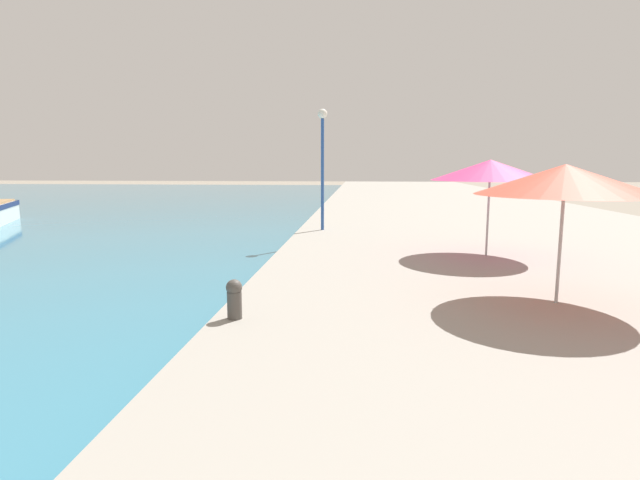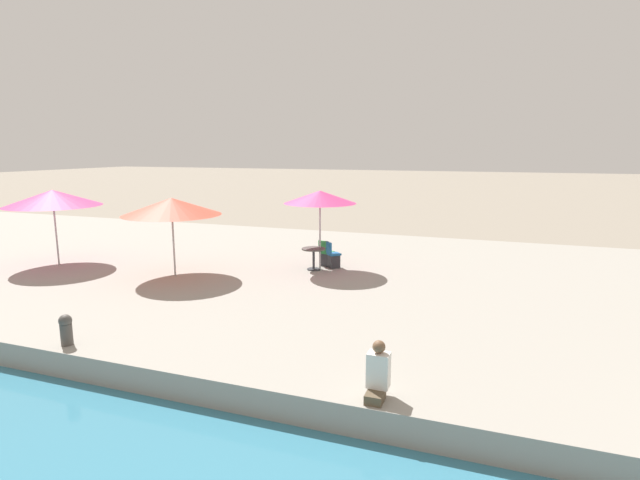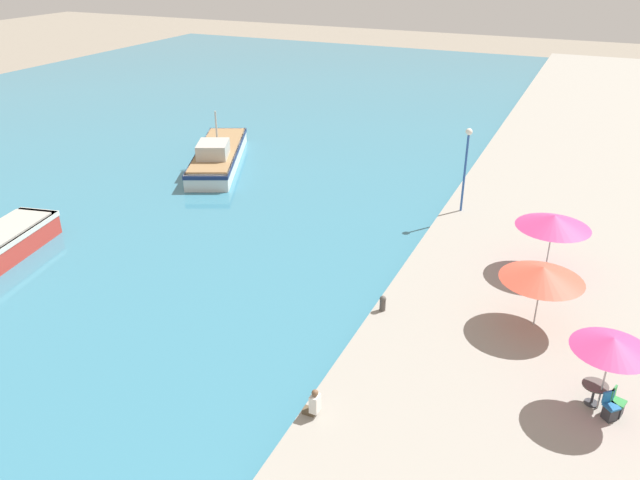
{
  "view_description": "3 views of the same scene",
  "coord_description": "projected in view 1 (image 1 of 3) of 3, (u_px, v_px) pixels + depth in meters",
  "views": [
    {
      "loc": [
        2.43,
        6.57,
        3.08
      ],
      "look_at": [
        1.5,
        17.72,
        1.39
      ],
      "focal_mm": 28.0,
      "sensor_mm": 36.0,
      "label": 1
    },
    {
      "loc": [
        -7.02,
        6.0,
        4.6
      ],
      "look_at": [
        8.42,
        11.65,
        1.59
      ],
      "focal_mm": 28.0,
      "sensor_mm": 36.0,
      "label": 2
    },
    {
      "loc": [
        6.79,
        -5.89,
        13.86
      ],
      "look_at": [
        -4.0,
        18.0,
        1.19
      ],
      "focal_mm": 35.0,
      "sensor_mm": 36.0,
      "label": 3
    }
  ],
  "objects": [
    {
      "name": "cafe_umbrella_striped",
      "position": [
        490.0,
        170.0,
        13.48
      ],
      "size": [
        3.17,
        3.17,
        2.63
      ],
      "color": "#B7B7B7",
      "rests_on": "quay_promenade"
    },
    {
      "name": "quay_promenade",
      "position": [
        454.0,
        212.0,
        29.94
      ],
      "size": [
        16.0,
        90.0,
        0.59
      ],
      "color": "gray",
      "rests_on": "ground_plane"
    },
    {
      "name": "mooring_bollard",
      "position": [
        234.0,
        298.0,
        8.11
      ],
      "size": [
        0.26,
        0.26,
        0.65
      ],
      "color": "#4C4742",
      "rests_on": "quay_promenade"
    },
    {
      "name": "lamppost",
      "position": [
        322.0,
        149.0,
        18.83
      ],
      "size": [
        0.36,
        0.36,
        4.56
      ],
      "color": "#28519E",
      "rests_on": "quay_promenade"
    },
    {
      "name": "cafe_umbrella_white",
      "position": [
        565.0,
        180.0,
        8.76
      ],
      "size": [
        3.08,
        3.08,
        2.5
      ],
      "color": "#B7B7B7",
      "rests_on": "quay_promenade"
    }
  ]
}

